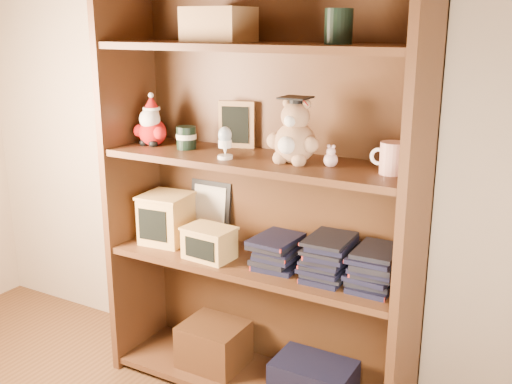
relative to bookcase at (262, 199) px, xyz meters
The scene contains 16 objects.
bookcase is the anchor object (origin of this frame).
shelf_lower 0.25m from the bookcase, 87.06° to the right, with size 1.14×0.33×0.02m.
shelf_upper 0.17m from the bookcase, 87.06° to the right, with size 1.14×0.33×0.02m.
santa_plush 0.53m from the bookcase, behind, with size 0.15×0.11×0.21m.
teachers_tin 0.38m from the bookcase, behind, with size 0.08×0.08×0.09m.
chalkboard_plaque 0.30m from the bookcase, 156.49° to the left, with size 0.14×0.10×0.18m.
egg_cup 0.28m from the bookcase, 122.75° to the right, with size 0.05×0.05×0.12m.
grad_teddy_bear 0.31m from the bookcase, 20.18° to the right, with size 0.19×0.16×0.23m.
pink_figurine 0.36m from the bookcase, ahead, with size 0.05×0.05×0.08m.
teacher_mug 0.55m from the bookcase, ahead, with size 0.12×0.08×0.10m.
certificate_frame 0.33m from the bookcase, 163.41° to the left, with size 0.19×0.05×0.24m.
treats_box 0.44m from the bookcase, behind, with size 0.20×0.20×0.20m.
pencils_box 0.26m from the bookcase, 144.72° to the right, with size 0.20×0.15×0.12m.
book_stack_left 0.20m from the bookcase, 28.47° to the right, with size 0.14×0.20×0.11m.
book_stack_mid 0.33m from the bookcase, ahead, with size 0.14×0.20×0.16m.
book_stack_right 0.50m from the bookcase, ahead, with size 0.14×0.20×0.13m.
Camera 1 is at (1.17, -0.53, 1.41)m, focal length 42.00 mm.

